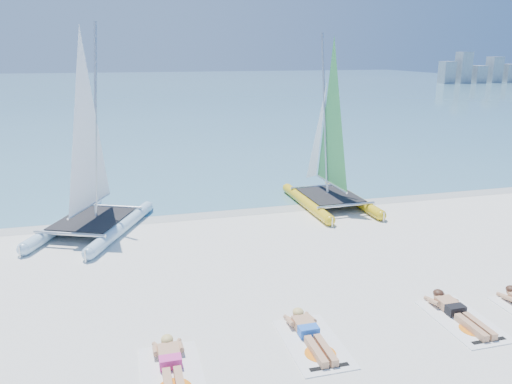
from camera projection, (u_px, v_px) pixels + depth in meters
ground at (282, 281)px, 11.52m from camera, size 140.00×140.00×0.00m
sea at (144, 89)px, 70.06m from camera, size 140.00×115.00×0.01m
wet_sand_strip at (231, 210)px, 16.63m from camera, size 140.00×1.40×0.01m
distant_skyline at (477, 71)px, 81.98m from camera, size 14.00×2.00×5.00m
catamaran_blue at (89, 170)px, 14.29m from camera, size 3.82×4.99×6.14m
catamaran_yellow at (326, 150)px, 17.06m from camera, size 2.16×4.66×5.91m
towel_a at (172, 376)px, 8.12m from camera, size 1.00×1.85×0.02m
sunbather_a at (171, 364)px, 8.27m from camera, size 0.37×1.73×0.26m
towel_b at (313, 343)px, 9.04m from camera, size 1.00×1.85×0.02m
sunbather_b at (309, 332)px, 9.19m from camera, size 0.37×1.73×0.26m
towel_c at (462, 320)px, 9.80m from camera, size 1.00×1.85×0.02m
sunbather_c at (457, 311)px, 9.95m from camera, size 0.37×1.73×0.26m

